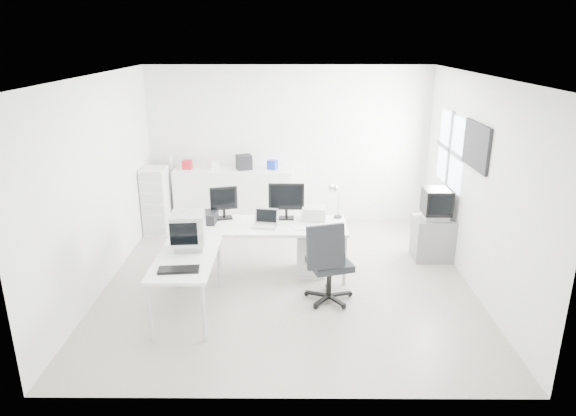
{
  "coord_description": "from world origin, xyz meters",
  "views": [
    {
      "loc": [
        0.04,
        -6.54,
        3.27
      ],
      "look_at": [
        0.0,
        0.2,
        1.0
      ],
      "focal_mm": 32.0,
      "sensor_mm": 36.0,
      "label": 1
    }
  ],
  "objects_px": {
    "crt_tv": "(437,204)",
    "filing_cabinet": "(156,201)",
    "drawer_pedestal": "(311,253)",
    "lcd_monitor_small": "(224,202)",
    "crt_monitor": "(189,233)",
    "tv_cabinet": "(433,238)",
    "inkjet_printer": "(202,217)",
    "laser_printer": "(314,213)",
    "lcd_monitor_large": "(286,201)",
    "side_desk": "(188,284)",
    "main_desk": "(262,249)",
    "sideboard": "(234,197)",
    "laptop": "(264,220)",
    "office_chair": "(330,260)"
  },
  "relations": [
    {
      "from": "crt_monitor",
      "to": "sideboard",
      "type": "height_order",
      "value": "crt_monitor"
    },
    {
      "from": "crt_monitor",
      "to": "crt_tv",
      "type": "xyz_separation_m",
      "value": [
        3.45,
        1.39,
        -0.08
      ]
    },
    {
      "from": "inkjet_printer",
      "to": "lcd_monitor_small",
      "type": "xyz_separation_m",
      "value": [
        0.3,
        0.15,
        0.17
      ]
    },
    {
      "from": "main_desk",
      "to": "tv_cabinet",
      "type": "bearing_deg",
      "value": 11.81
    },
    {
      "from": "side_desk",
      "to": "tv_cabinet",
      "type": "distance_m",
      "value": 3.82
    },
    {
      "from": "inkjet_printer",
      "to": "filing_cabinet",
      "type": "distance_m",
      "value": 1.87
    },
    {
      "from": "main_desk",
      "to": "inkjet_printer",
      "type": "distance_m",
      "value": 0.97
    },
    {
      "from": "laser_printer",
      "to": "tv_cabinet",
      "type": "distance_m",
      "value": 1.94
    },
    {
      "from": "main_desk",
      "to": "tv_cabinet",
      "type": "xyz_separation_m",
      "value": [
        2.6,
        0.54,
        -0.05
      ]
    },
    {
      "from": "office_chair",
      "to": "tv_cabinet",
      "type": "distance_m",
      "value": 2.16
    },
    {
      "from": "lcd_monitor_small",
      "to": "crt_tv",
      "type": "relative_size",
      "value": 0.98
    },
    {
      "from": "inkjet_printer",
      "to": "sideboard",
      "type": "height_order",
      "value": "sideboard"
    },
    {
      "from": "laptop",
      "to": "office_chair",
      "type": "height_order",
      "value": "office_chair"
    },
    {
      "from": "drawer_pedestal",
      "to": "main_desk",
      "type": "bearing_deg",
      "value": -175.91
    },
    {
      "from": "lcd_monitor_large",
      "to": "office_chair",
      "type": "height_order",
      "value": "lcd_monitor_large"
    },
    {
      "from": "side_desk",
      "to": "laptop",
      "type": "xyz_separation_m",
      "value": [
        0.9,
        1.0,
        0.48
      ]
    },
    {
      "from": "drawer_pedestal",
      "to": "lcd_monitor_small",
      "type": "bearing_deg",
      "value": 170.91
    },
    {
      "from": "drawer_pedestal",
      "to": "laptop",
      "type": "xyz_separation_m",
      "value": [
        -0.65,
        -0.15,
        0.55
      ]
    },
    {
      "from": "laser_printer",
      "to": "crt_tv",
      "type": "height_order",
      "value": "crt_tv"
    },
    {
      "from": "tv_cabinet",
      "to": "crt_tv",
      "type": "bearing_deg",
      "value": 0.0
    },
    {
      "from": "lcd_monitor_small",
      "to": "crt_tv",
      "type": "distance_m",
      "value": 3.16
    },
    {
      "from": "inkjet_printer",
      "to": "office_chair",
      "type": "height_order",
      "value": "office_chair"
    },
    {
      "from": "crt_tv",
      "to": "laser_printer",
      "type": "bearing_deg",
      "value": -170.08
    },
    {
      "from": "lcd_monitor_small",
      "to": "filing_cabinet",
      "type": "bearing_deg",
      "value": 118.88
    },
    {
      "from": "side_desk",
      "to": "filing_cabinet",
      "type": "height_order",
      "value": "filing_cabinet"
    },
    {
      "from": "crt_tv",
      "to": "filing_cabinet",
      "type": "xyz_separation_m",
      "value": [
        -4.5,
        1.09,
        -0.3
      ]
    },
    {
      "from": "inkjet_printer",
      "to": "crt_monitor",
      "type": "bearing_deg",
      "value": -86.28
    },
    {
      "from": "filing_cabinet",
      "to": "laser_printer",
      "type": "bearing_deg",
      "value": -27.94
    },
    {
      "from": "side_desk",
      "to": "tv_cabinet",
      "type": "height_order",
      "value": "side_desk"
    },
    {
      "from": "crt_tv",
      "to": "filing_cabinet",
      "type": "distance_m",
      "value": 4.64
    },
    {
      "from": "drawer_pedestal",
      "to": "lcd_monitor_large",
      "type": "relative_size",
      "value": 1.13
    },
    {
      "from": "inkjet_printer",
      "to": "laptop",
      "type": "distance_m",
      "value": 0.92
    },
    {
      "from": "inkjet_printer",
      "to": "tv_cabinet",
      "type": "bearing_deg",
      "value": 11.04
    },
    {
      "from": "drawer_pedestal",
      "to": "crt_tv",
      "type": "relative_size",
      "value": 1.2
    },
    {
      "from": "inkjet_printer",
      "to": "lcd_monitor_small",
      "type": "bearing_deg",
      "value": 30.28
    },
    {
      "from": "tv_cabinet",
      "to": "lcd_monitor_small",
      "type": "bearing_deg",
      "value": -174.68
    },
    {
      "from": "main_desk",
      "to": "lcd_monitor_large",
      "type": "xyz_separation_m",
      "value": [
        0.35,
        0.25,
        0.64
      ]
    },
    {
      "from": "lcd_monitor_large",
      "to": "sideboard",
      "type": "xyz_separation_m",
      "value": [
        -0.96,
        1.78,
        -0.5
      ]
    },
    {
      "from": "inkjet_printer",
      "to": "laptop",
      "type": "relative_size",
      "value": 1.31
    },
    {
      "from": "laptop",
      "to": "laser_printer",
      "type": "height_order",
      "value": "laptop"
    },
    {
      "from": "inkjet_printer",
      "to": "laptop",
      "type": "bearing_deg",
      "value": -8.81
    },
    {
      "from": "lcd_monitor_large",
      "to": "office_chair",
      "type": "xyz_separation_m",
      "value": [
        0.56,
        -1.03,
        -0.45
      ]
    },
    {
      "from": "laptop",
      "to": "laser_printer",
      "type": "relative_size",
      "value": 0.96
    },
    {
      "from": "inkjet_printer",
      "to": "lcd_monitor_large",
      "type": "distance_m",
      "value": 1.22
    },
    {
      "from": "office_chair",
      "to": "filing_cabinet",
      "type": "xyz_separation_m",
      "value": [
        -2.81,
        2.41,
        0.01
      ]
    },
    {
      "from": "side_desk",
      "to": "lcd_monitor_large",
      "type": "height_order",
      "value": "lcd_monitor_large"
    },
    {
      "from": "office_chair",
      "to": "sideboard",
      "type": "bearing_deg",
      "value": 101.25
    },
    {
      "from": "main_desk",
      "to": "sideboard",
      "type": "relative_size",
      "value": 1.16
    },
    {
      "from": "crt_monitor",
      "to": "filing_cabinet",
      "type": "distance_m",
      "value": 2.72
    },
    {
      "from": "lcd_monitor_small",
      "to": "tv_cabinet",
      "type": "relative_size",
      "value": 0.75
    }
  ]
}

